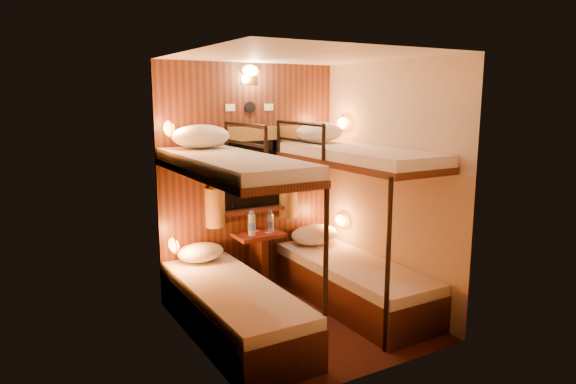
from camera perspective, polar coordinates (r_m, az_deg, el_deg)
floor at (r=4.92m, az=1.42°, el=-14.17°), size 2.10×2.10×0.00m
ceiling at (r=4.49m, az=1.57°, el=14.92°), size 2.10×2.10×0.00m
wall_back at (r=5.46m, az=-4.31°, el=1.48°), size 2.40×0.00×2.40m
wall_front at (r=3.72m, az=10.03°, el=-2.94°), size 2.40×0.00×2.40m
wall_left at (r=4.13m, az=-10.41°, el=-1.63°), size 0.00×2.40×2.40m
wall_right at (r=5.14m, az=11.01°, el=0.75°), size 0.00×2.40×2.40m
back_panel at (r=5.45m, az=-4.24°, el=1.46°), size 2.00×0.03×2.40m
bunk_left at (r=4.49m, az=-6.16°, el=-9.03°), size 0.72×1.90×1.82m
bunk_right at (r=5.12m, az=7.26°, el=-6.56°), size 0.72×1.90×1.82m
window at (r=5.42m, az=-4.10°, el=1.21°), size 1.00×0.12×0.79m
curtains at (r=5.38m, az=-3.95°, el=2.03°), size 1.10×0.22×1.00m
back_fixtures at (r=5.35m, az=-4.23°, el=12.53°), size 0.54×0.09×0.48m
reading_lamps at (r=5.15m, az=-2.61°, el=1.39°), size 2.00×0.20×1.25m
table at (r=5.47m, az=-3.27°, el=-6.96°), size 0.50×0.34×0.66m
bottle_left at (r=5.27m, az=-4.05°, el=-3.67°), size 0.08×0.08×0.27m
bottle_right at (r=5.40m, az=-1.96°, el=-3.47°), size 0.07×0.07×0.23m
sachet_a at (r=5.40m, az=-2.16°, el=-4.54°), size 0.08×0.06×0.01m
sachet_b at (r=5.47m, az=-3.55°, el=-4.35°), size 0.09×0.08×0.01m
pillow_lower_left at (r=5.16m, az=-9.67°, el=-6.62°), size 0.46×0.33×0.18m
pillow_lower_right at (r=5.67m, az=2.97°, el=-4.74°), size 0.55×0.39×0.21m
pillow_upper_left at (r=4.85m, az=-9.66°, el=6.13°), size 0.55×0.40×0.22m
pillow_upper_right at (r=5.42m, az=3.54°, el=6.66°), size 0.53×0.38×0.21m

